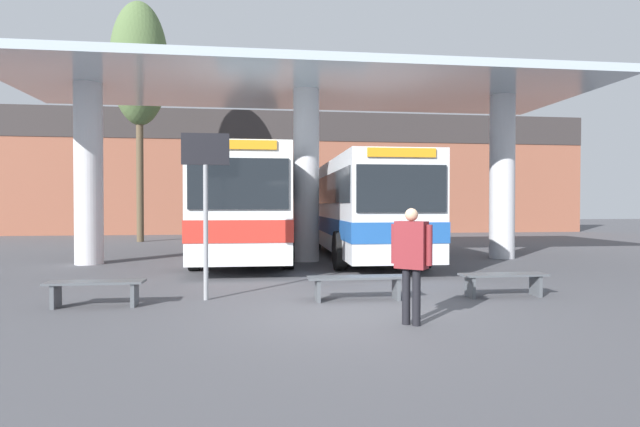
# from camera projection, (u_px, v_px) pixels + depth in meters

# --- Properties ---
(ground_plane) EXTENTS (100.00, 100.00, 0.00)m
(ground_plane) POSITION_uv_depth(u_px,v_px,m) (352.00, 313.00, 8.36)
(ground_plane) COLOR #4C4C51
(townhouse_backdrop) EXTENTS (40.00, 0.58, 7.66)m
(townhouse_backdrop) POSITION_uv_depth(u_px,v_px,m) (282.00, 163.00, 31.18)
(townhouse_backdrop) COLOR brown
(townhouse_backdrop) RESTS_ON ground_plane
(station_canopy) EXTENTS (18.39, 6.66, 5.76)m
(station_canopy) POSITION_uv_depth(u_px,v_px,m) (306.00, 111.00, 16.05)
(station_canopy) COLOR silver
(station_canopy) RESTS_ON ground_plane
(transit_bus_left_bay) EXTENTS (2.94, 10.72, 3.39)m
(transit_bus_left_bay) POSITION_uv_depth(u_px,v_px,m) (245.00, 203.00, 17.14)
(transit_bus_left_bay) COLOR white
(transit_bus_left_bay) RESTS_ON ground_plane
(transit_bus_center_bay) EXTENTS (2.77, 10.56, 3.21)m
(transit_bus_center_bay) POSITION_uv_depth(u_px,v_px,m) (360.00, 205.00, 17.16)
(transit_bus_center_bay) COLOR silver
(transit_bus_center_bay) RESTS_ON ground_plane
(waiting_bench_near_pillar) EXTENTS (1.72, 0.44, 0.46)m
(waiting_bench_near_pillar) POSITION_uv_depth(u_px,v_px,m) (503.00, 280.00, 9.85)
(waiting_bench_near_pillar) COLOR #4C5156
(waiting_bench_near_pillar) RESTS_ON ground_plane
(waiting_bench_mid_platform) EXTENTS (1.68, 0.44, 0.46)m
(waiting_bench_mid_platform) POSITION_uv_depth(u_px,v_px,m) (96.00, 288.00, 8.88)
(waiting_bench_mid_platform) COLOR #4C5156
(waiting_bench_mid_platform) RESTS_ON ground_plane
(waiting_bench_far_platform) EXTENTS (1.90, 0.44, 0.46)m
(waiting_bench_far_platform) POSITION_uv_depth(u_px,v_px,m) (357.00, 282.00, 9.48)
(waiting_bench_far_platform) COLOR #4C5156
(waiting_bench_far_platform) RESTS_ON ground_plane
(info_sign_platform) EXTENTS (0.90, 0.09, 3.18)m
(info_sign_platform) POSITION_uv_depth(u_px,v_px,m) (206.00, 182.00, 9.50)
(info_sign_platform) COLOR gray
(info_sign_platform) RESTS_ON ground_plane
(pedestrian_waiting) EXTENTS (0.57, 0.49, 1.77)m
(pedestrian_waiting) POSITION_uv_depth(u_px,v_px,m) (411.00, 254.00, 7.53)
(pedestrian_waiting) COLOR black
(pedestrian_waiting) RESTS_ON ground_plane
(poplar_tree_behind_left) EXTENTS (2.74, 2.74, 11.75)m
(poplar_tree_behind_left) POSITION_uv_depth(u_px,v_px,m) (139.00, 65.00, 24.39)
(poplar_tree_behind_left) COLOR brown
(poplar_tree_behind_left) RESTS_ON ground_plane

